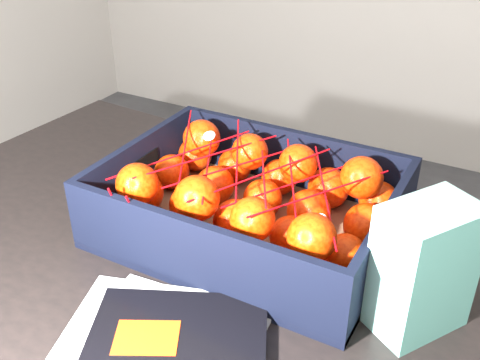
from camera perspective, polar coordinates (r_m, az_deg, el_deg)
The scene contains 5 objects.
table at distance 0.85m, azimuth -3.31°, elevation -15.23°, with size 1.25×0.88×0.75m.
produce_crate at distance 0.86m, azimuth 0.97°, elevation -3.56°, with size 0.42×0.32×0.11m.
clementine_heap at distance 0.84m, azimuth 1.10°, elevation -2.13°, with size 0.41×0.29×0.12m.
mesh_net at distance 0.81m, azimuth 0.11°, elevation 0.68°, with size 0.35×0.28×0.10m.
retail_carton at distance 0.71m, azimuth 18.05°, elevation -8.51°, with size 0.08×0.11×0.17m, color silver.
Camera 1 is at (0.48, -0.74, 1.26)m, focal length 42.02 mm.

